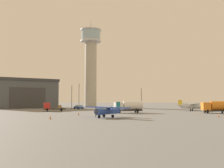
# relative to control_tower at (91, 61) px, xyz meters

# --- Properties ---
(ground_plane) EXTENTS (400.00, 400.00, 0.00)m
(ground_plane) POSITION_rel_control_tower_xyz_m (13.18, -66.95, -20.96)
(ground_plane) COLOR slate
(control_tower) EXTENTS (9.44, 9.44, 39.38)m
(control_tower) POSITION_rel_control_tower_xyz_m (0.00, 0.00, 0.00)
(control_tower) COLOR #B2AD9E
(control_tower) RESTS_ON ground_plane
(hangar) EXTENTS (31.96, 30.97, 11.45)m
(hangar) POSITION_rel_control_tower_xyz_m (-26.36, -14.28, -15.22)
(hangar) COLOR #4C5159
(hangar) RESTS_ON ground_plane
(airplane_blue) EXTENTS (9.22, 7.88, 3.03)m
(airplane_blue) POSITION_rel_control_tower_xyz_m (13.06, -68.26, -19.55)
(airplane_blue) COLOR #2847A8
(airplane_blue) RESTS_ON ground_plane
(airplane_silver) EXTENTS (8.35, 10.45, 3.24)m
(airplane_silver) POSITION_rel_control_tower_xyz_m (36.22, -37.94, -19.45)
(airplane_silver) COLOR #B7BABF
(airplane_silver) RESTS_ON ground_plane
(truck_fuel_tanker_orange) EXTENTS (6.82, 3.32, 3.04)m
(truck_fuel_tanker_orange) POSITION_rel_control_tower_xyz_m (39.10, -51.10, -19.26)
(truck_fuel_tanker_orange) COLOR #38383D
(truck_fuel_tanker_orange) RESTS_ON ground_plane
(truck_flatbed_red) EXTENTS (6.75, 4.54, 2.45)m
(truck_flatbed_red) POSITION_rel_control_tower_xyz_m (-5.30, -43.62, -19.76)
(truck_flatbed_red) COLOR #38383D
(truck_flatbed_red) RESTS_ON ground_plane
(truck_fuel_tanker_white) EXTENTS (7.53, 4.34, 3.04)m
(truck_fuel_tanker_white) POSITION_rel_control_tower_xyz_m (17.09, -50.95, -19.26)
(truck_fuel_tanker_white) COLOR #38383D
(truck_fuel_tanker_white) RESTS_ON ground_plane
(car_blue) EXTENTS (4.13, 4.65, 1.37)m
(car_blue) POSITION_rel_control_tower_xyz_m (-0.53, -26.11, -20.22)
(car_blue) COLOR #2847A8
(car_blue) RESTS_ON ground_plane
(light_post_west) EXTENTS (0.44, 0.44, 7.50)m
(light_post_west) POSITION_rel_control_tower_xyz_m (21.56, -26.75, -16.42)
(light_post_west) COLOR #38383D
(light_post_west) RESTS_ON ground_plane
(light_post_east) EXTENTS (0.44, 0.44, 8.83)m
(light_post_east) POSITION_rel_control_tower_xyz_m (-3.81, -22.60, -15.72)
(light_post_east) COLOR #38383D
(light_post_east) RESTS_ON ground_plane
(light_post_north) EXTENTS (0.44, 0.44, 9.73)m
(light_post_north) POSITION_rel_control_tower_xyz_m (-1.99, -17.88, -15.24)
(light_post_north) COLOR #38383D
(light_post_north) RESTS_ON ground_plane
(traffic_cone_near_left) EXTENTS (0.36, 0.36, 0.70)m
(traffic_cone_near_left) POSITION_rel_control_tower_xyz_m (3.00, -72.62, -20.62)
(traffic_cone_near_left) COLOR black
(traffic_cone_near_left) RESTS_ON ground_plane
(traffic_cone_near_right) EXTENTS (0.36, 0.36, 0.69)m
(traffic_cone_near_right) POSITION_rel_control_tower_xyz_m (5.82, -60.39, -20.62)
(traffic_cone_near_right) COLOR black
(traffic_cone_near_right) RESTS_ON ground_plane
(traffic_cone_mid_apron) EXTENTS (0.36, 0.36, 0.58)m
(traffic_cone_mid_apron) POSITION_rel_control_tower_xyz_m (35.22, -64.56, -20.68)
(traffic_cone_mid_apron) COLOR black
(traffic_cone_mid_apron) RESTS_ON ground_plane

